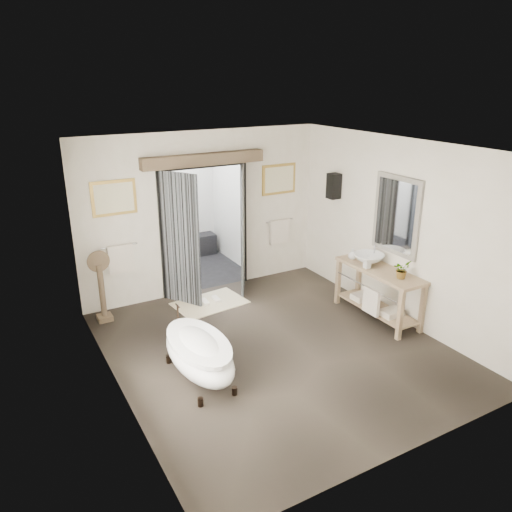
% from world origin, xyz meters
% --- Properties ---
extents(ground_plane, '(5.00, 5.00, 0.00)m').
position_xyz_m(ground_plane, '(0.00, 0.00, 0.00)').
color(ground_plane, '#433930').
extents(room_shell, '(4.52, 5.02, 2.91)m').
position_xyz_m(room_shell, '(-0.04, -0.13, 1.86)').
color(room_shell, silver).
rests_on(room_shell, ground_plane).
extents(shower_room, '(2.22, 2.01, 2.51)m').
position_xyz_m(shower_room, '(0.00, 3.99, 0.91)').
color(shower_room, black).
rests_on(shower_room, ground_plane).
extents(back_wall_dressing, '(3.82, 0.75, 2.52)m').
position_xyz_m(back_wall_dressing, '(0.00, 2.32, 1.56)').
color(back_wall_dressing, black).
rests_on(back_wall_dressing, ground_plane).
extents(clawfoot_tub, '(0.70, 1.56, 0.76)m').
position_xyz_m(clawfoot_tub, '(-1.27, -0.15, 0.37)').
color(clawfoot_tub, black).
rests_on(clawfoot_tub, ground_plane).
extents(vanity, '(0.57, 1.60, 0.85)m').
position_xyz_m(vanity, '(1.95, 0.05, 0.51)').
color(vanity, tan).
rests_on(vanity, ground_plane).
extents(pedestal_mirror, '(0.35, 0.23, 1.20)m').
position_xyz_m(pedestal_mirror, '(-1.97, 2.14, 0.52)').
color(pedestal_mirror, brown).
rests_on(pedestal_mirror, ground_plane).
extents(rug, '(1.29, 0.94, 0.01)m').
position_xyz_m(rug, '(-0.21, 1.87, 0.01)').
color(rug, beige).
rests_on(rug, ground_plane).
extents(slippers, '(0.33, 0.25, 0.05)m').
position_xyz_m(slippers, '(-0.18, 1.91, 0.04)').
color(slippers, white).
rests_on(slippers, rug).
extents(basin, '(0.64, 0.64, 0.18)m').
position_xyz_m(basin, '(1.96, 0.32, 0.94)').
color(basin, white).
rests_on(basin, vanity).
extents(plant, '(0.30, 0.27, 0.28)m').
position_xyz_m(plant, '(1.99, -0.38, 0.99)').
color(plant, gray).
rests_on(plant, vanity).
extents(soap_bottle_a, '(0.10, 0.10, 0.21)m').
position_xyz_m(soap_bottle_a, '(1.82, 0.20, 0.95)').
color(soap_bottle_a, gray).
rests_on(soap_bottle_a, vanity).
extents(soap_bottle_b, '(0.15, 0.15, 0.18)m').
position_xyz_m(soap_bottle_b, '(1.88, 0.63, 0.94)').
color(soap_bottle_b, gray).
rests_on(soap_bottle_b, vanity).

